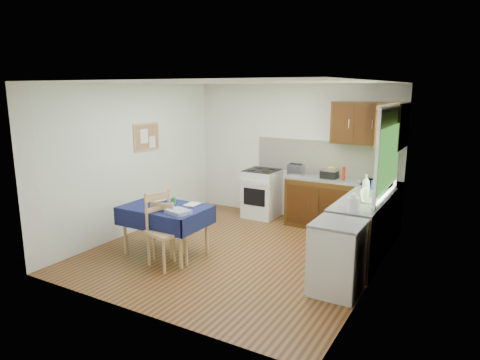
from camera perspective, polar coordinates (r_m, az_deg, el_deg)
The scene contains 33 objects.
floor at distance 6.56m, azimuth -0.41°, elevation -9.49°, with size 4.20×4.20×0.00m, color #432512.
ceiling at distance 6.10m, azimuth -0.45°, elevation 12.92°, with size 4.00×4.20×0.02m, color white.
wall_back at distance 8.07m, azimuth 7.11°, elevation 3.73°, with size 4.00×0.02×2.50m, color silver.
wall_front at distance 4.56m, azimuth -13.83°, elevation -3.04°, with size 4.00×0.02×2.50m, color silver.
wall_left at distance 7.40m, azimuth -13.95°, elevation 2.71°, with size 0.02×4.20×2.50m, color silver.
wall_right at distance 5.50m, azimuth 17.89°, elevation -0.71°, with size 0.02×4.20×2.50m, color silver.
base_cabinets at distance 7.03m, azimuth 14.50°, elevation -4.67°, with size 1.90×2.30×0.86m.
worktop_back at distance 7.51m, azimuth 13.54°, elevation -0.01°, with size 1.90×0.60×0.04m, color #5E5E63.
worktop_right at distance 6.27m, azimuth 16.25°, elevation -2.56°, with size 0.60×1.70×0.04m, color #5E5E63.
worktop_corner at distance 7.36m, azimuth 18.39°, elevation -0.54°, with size 0.60×0.60×0.04m, color #5E5E63.
splashback at distance 7.84m, azimuth 11.45°, elevation 2.96°, with size 2.70×0.02×0.60m, color white.
upper_cabinets at distance 7.26m, azimuth 17.54°, elevation 7.10°, with size 1.20×0.85×0.70m.
stove at distance 8.16m, azimuth 2.90°, elevation -1.77°, with size 0.60×0.61×0.92m.
window at distance 6.12m, azimuth 19.26°, elevation 4.26°, with size 0.04×1.48×1.26m.
fridge at distance 5.29m, azimuth 12.81°, elevation -10.09°, with size 0.58×0.60×0.89m.
corkboard at distance 7.55m, azimuth -12.35°, elevation 5.64°, with size 0.04×0.62×0.47m.
dining_table at distance 6.34m, azimuth -9.92°, elevation -4.40°, with size 1.22×0.83×0.74m.
chair_far at distance 6.25m, azimuth -9.73°, elevation -6.26°, with size 0.47×0.47×0.88m.
chair_near at distance 6.00m, azimuth -10.03°, elevation -6.22°, with size 0.57×0.57×1.03m.
toaster at distance 7.69m, azimuth 7.50°, elevation 1.39°, with size 0.28×0.17×0.21m.
sandwich_press at distance 7.50m, azimuth 11.82°, elevation 0.82°, with size 0.27×0.23×0.16m.
sauce_bottle at distance 7.38m, azimuth 13.67°, elevation 0.83°, with size 0.05×0.05×0.23m, color #B01A0E.
yellow_packet at distance 7.67m, azimuth 12.17°, elevation 1.10°, with size 0.13×0.08×0.17m, color yellow.
dish_rack at distance 6.12m, azimuth 16.23°, elevation -2.50°, with size 0.38×0.29×0.18m.
kettle at distance 5.52m, azimuth 14.88°, elevation -3.04°, with size 0.15×0.15×0.25m.
cup at distance 7.30m, azimuth 17.90°, elevation -0.07°, with size 0.12×0.12×0.10m, color white.
soap_bottle_a at distance 6.45m, azimuth 16.43°, elevation -0.60°, with size 0.11×0.12×0.30m, color silver.
soap_bottle_b at distance 6.83m, azimuth 17.63°, elevation -0.36°, with size 0.10×0.10×0.21m, color blue.
soap_bottle_c at distance 5.77m, azimuth 14.99°, elevation -2.62°, with size 0.14×0.14×0.18m, color #25893A.
plate_bowl at distance 6.52m, azimuth -10.90°, elevation -2.75°, with size 0.23×0.23×0.06m, color #F4EAC8.
book at distance 6.37m, azimuth -7.03°, elevation -3.16°, with size 0.18×0.25×0.02m, color white.
spice_jar at distance 6.42m, azimuth -8.80°, elevation -2.71°, with size 0.05×0.05×0.10m, color green.
tea_towel at distance 5.92m, azimuth -8.23°, elevation -4.20°, with size 0.31×0.24×0.06m, color navy.
Camera 1 is at (3.07, -5.27, 2.42)m, focal length 32.00 mm.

